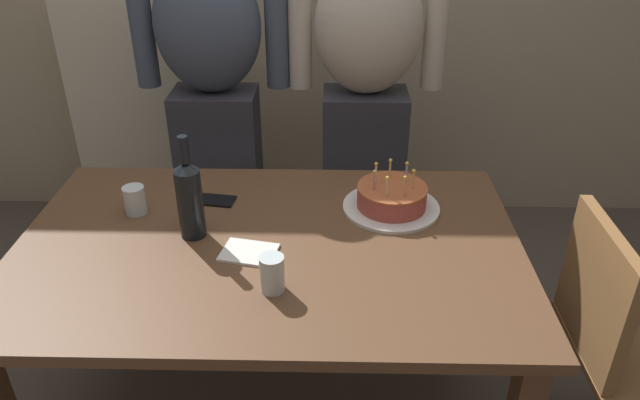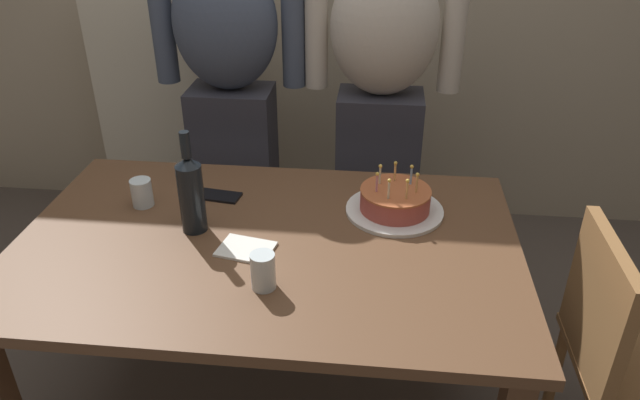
{
  "view_description": "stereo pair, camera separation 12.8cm",
  "coord_description": "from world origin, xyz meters",
  "px_view_note": "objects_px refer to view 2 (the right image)",
  "views": [
    {
      "loc": [
        0.19,
        -1.47,
        1.73
      ],
      "look_at": [
        0.15,
        0.08,
        0.84
      ],
      "focal_mm": 33.57,
      "sensor_mm": 36.0,
      "label": 1
    },
    {
      "loc": [
        0.31,
        -1.46,
        1.73
      ],
      "look_at": [
        0.15,
        0.08,
        0.84
      ],
      "focal_mm": 33.57,
      "sensor_mm": 36.0,
      "label": 2
    }
  ],
  "objects_px": {
    "water_glass_far": "(263,271)",
    "person_woman_cardigan": "(381,105)",
    "napkin_stack": "(246,249)",
    "water_glass_near": "(142,193)",
    "wine_bottle": "(191,192)",
    "cell_phone": "(219,196)",
    "dining_chair": "(621,351)",
    "person_man_bearded": "(231,99)",
    "birthday_cake": "(395,202)"
  },
  "relations": [
    {
      "from": "dining_chair",
      "to": "person_man_bearded",
      "type": "bearing_deg",
      "value": 54.73
    },
    {
      "from": "water_glass_far",
      "to": "person_woman_cardigan",
      "type": "distance_m",
      "value": 1.07
    },
    {
      "from": "napkin_stack",
      "to": "dining_chair",
      "type": "distance_m",
      "value": 1.11
    },
    {
      "from": "water_glass_far",
      "to": "person_man_bearded",
      "type": "distance_m",
      "value": 1.09
    },
    {
      "from": "napkin_stack",
      "to": "person_man_bearded",
      "type": "relative_size",
      "value": 0.09
    },
    {
      "from": "wine_bottle",
      "to": "person_man_bearded",
      "type": "bearing_deg",
      "value": 94.71
    },
    {
      "from": "birthday_cake",
      "to": "water_glass_far",
      "type": "bearing_deg",
      "value": -129.03
    },
    {
      "from": "birthday_cake",
      "to": "cell_phone",
      "type": "bearing_deg",
      "value": 176.35
    },
    {
      "from": "cell_phone",
      "to": "wine_bottle",
      "type": "bearing_deg",
      "value": -87.67
    },
    {
      "from": "water_glass_far",
      "to": "person_woman_cardigan",
      "type": "xyz_separation_m",
      "value": [
        0.28,
        1.03,
        0.08
      ]
    },
    {
      "from": "person_man_bearded",
      "to": "dining_chair",
      "type": "bearing_deg",
      "value": 144.73
    },
    {
      "from": "cell_phone",
      "to": "dining_chair",
      "type": "distance_m",
      "value": 1.31
    },
    {
      "from": "person_man_bearded",
      "to": "dining_chair",
      "type": "relative_size",
      "value": 1.9
    },
    {
      "from": "cell_phone",
      "to": "person_man_bearded",
      "type": "xyz_separation_m",
      "value": [
        -0.09,
        0.57,
        0.13
      ]
    },
    {
      "from": "person_man_bearded",
      "to": "cell_phone",
      "type": "bearing_deg",
      "value": 98.49
    },
    {
      "from": "napkin_stack",
      "to": "wine_bottle",
      "type": "bearing_deg",
      "value": 151.61
    },
    {
      "from": "water_glass_near",
      "to": "cell_phone",
      "type": "xyz_separation_m",
      "value": [
        0.23,
        0.08,
        -0.04
      ]
    },
    {
      "from": "wine_bottle",
      "to": "napkin_stack",
      "type": "distance_m",
      "value": 0.24
    },
    {
      "from": "napkin_stack",
      "to": "person_man_bearded",
      "type": "xyz_separation_m",
      "value": [
        -0.24,
        0.87,
        0.13
      ]
    },
    {
      "from": "birthday_cake",
      "to": "napkin_stack",
      "type": "bearing_deg",
      "value": -148.47
    },
    {
      "from": "water_glass_far",
      "to": "napkin_stack",
      "type": "xyz_separation_m",
      "value": [
        -0.08,
        0.16,
        -0.05
      ]
    },
    {
      "from": "water_glass_near",
      "to": "dining_chair",
      "type": "relative_size",
      "value": 0.11
    },
    {
      "from": "wine_bottle",
      "to": "person_woman_cardigan",
      "type": "distance_m",
      "value": 0.95
    },
    {
      "from": "water_glass_near",
      "to": "person_man_bearded",
      "type": "bearing_deg",
      "value": 77.26
    },
    {
      "from": "wine_bottle",
      "to": "person_man_bearded",
      "type": "xyz_separation_m",
      "value": [
        -0.06,
        0.77,
        0.0
      ]
    },
    {
      "from": "water_glass_far",
      "to": "cell_phone",
      "type": "relative_size",
      "value": 0.72
    },
    {
      "from": "napkin_stack",
      "to": "person_woman_cardigan",
      "type": "bearing_deg",
      "value": 67.07
    },
    {
      "from": "wine_bottle",
      "to": "dining_chair",
      "type": "height_order",
      "value": "wine_bottle"
    },
    {
      "from": "person_man_bearded",
      "to": "person_woman_cardigan",
      "type": "distance_m",
      "value": 0.61
    },
    {
      "from": "birthday_cake",
      "to": "wine_bottle",
      "type": "height_order",
      "value": "wine_bottle"
    },
    {
      "from": "birthday_cake",
      "to": "water_glass_near",
      "type": "bearing_deg",
      "value": -177.1
    },
    {
      "from": "wine_bottle",
      "to": "person_woman_cardigan",
      "type": "bearing_deg",
      "value": 54.76
    },
    {
      "from": "person_man_bearded",
      "to": "dining_chair",
      "type": "xyz_separation_m",
      "value": [
        1.32,
        -0.94,
        -0.36
      ]
    },
    {
      "from": "water_glass_far",
      "to": "cell_phone",
      "type": "bearing_deg",
      "value": 117.5
    },
    {
      "from": "cell_phone",
      "to": "dining_chair",
      "type": "height_order",
      "value": "dining_chair"
    },
    {
      "from": "water_glass_far",
      "to": "person_man_bearded",
      "type": "xyz_separation_m",
      "value": [
        -0.33,
        1.03,
        0.08
      ]
    },
    {
      "from": "water_glass_near",
      "to": "water_glass_far",
      "type": "xyz_separation_m",
      "value": [
        0.47,
        -0.38,
        0.01
      ]
    },
    {
      "from": "napkin_stack",
      "to": "person_woman_cardigan",
      "type": "relative_size",
      "value": 0.09
    },
    {
      "from": "birthday_cake",
      "to": "water_glass_far",
      "type": "distance_m",
      "value": 0.55
    },
    {
      "from": "cell_phone",
      "to": "dining_chair",
      "type": "bearing_deg",
      "value": -8.26
    },
    {
      "from": "wine_bottle",
      "to": "cell_phone",
      "type": "distance_m",
      "value": 0.24
    },
    {
      "from": "person_woman_cardigan",
      "to": "dining_chair",
      "type": "xyz_separation_m",
      "value": [
        0.71,
        -0.94,
        -0.36
      ]
    },
    {
      "from": "birthday_cake",
      "to": "cell_phone",
      "type": "xyz_separation_m",
      "value": [
        -0.59,
        0.04,
        -0.03
      ]
    },
    {
      "from": "water_glass_far",
      "to": "wine_bottle",
      "type": "bearing_deg",
      "value": 135.38
    },
    {
      "from": "napkin_stack",
      "to": "dining_chair",
      "type": "height_order",
      "value": "dining_chair"
    },
    {
      "from": "birthday_cake",
      "to": "wine_bottle",
      "type": "relative_size",
      "value": 0.97
    },
    {
      "from": "wine_bottle",
      "to": "cell_phone",
      "type": "xyz_separation_m",
      "value": [
        0.02,
        0.2,
        -0.13
      ]
    },
    {
      "from": "water_glass_near",
      "to": "wine_bottle",
      "type": "bearing_deg",
      "value": -30.84
    },
    {
      "from": "wine_bottle",
      "to": "cell_phone",
      "type": "bearing_deg",
      "value": 84.09
    },
    {
      "from": "person_man_bearded",
      "to": "water_glass_far",
      "type": "bearing_deg",
      "value": 107.53
    }
  ]
}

